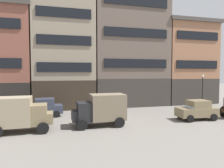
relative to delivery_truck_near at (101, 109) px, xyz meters
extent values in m
plane|color=slate|center=(1.17, 0.93, -1.42)|extent=(120.00, 120.00, 0.00)
cube|color=#33281E|center=(-2.69, 10.01, 0.33)|extent=(7.25, 5.17, 3.50)
cube|color=gray|center=(-2.69, 10.01, 8.20)|extent=(7.25, 5.17, 12.24)
cube|color=black|center=(-2.69, 7.36, 3.61)|extent=(6.09, 0.12, 1.10)
cube|color=black|center=(-2.69, 7.36, 6.67)|extent=(6.09, 0.12, 1.10)
cube|color=black|center=(-2.69, 7.36, 9.73)|extent=(6.09, 0.12, 1.10)
cube|color=#38332D|center=(6.00, 10.01, 0.40)|extent=(9.81, 5.17, 3.66)
cube|color=#66564C|center=(6.00, 10.01, 7.93)|extent=(9.81, 5.17, 11.39)
cube|color=black|center=(6.00, 7.36, 4.13)|extent=(8.24, 0.12, 1.10)
cube|color=black|center=(6.00, 7.36, 7.93)|extent=(8.24, 0.12, 1.10)
cube|color=black|center=(6.00, 7.36, 11.73)|extent=(8.24, 0.12, 1.10)
cube|color=#38332D|center=(14.81, 10.01, 0.36)|extent=(7.51, 5.17, 3.57)
cube|color=#9E6B4C|center=(14.81, 10.01, 6.02)|extent=(7.51, 5.17, 7.75)
cube|color=#47423D|center=(14.81, 10.01, 10.14)|extent=(8.01, 5.67, 0.50)
cube|color=black|center=(14.81, 7.36, 4.08)|extent=(6.31, 0.12, 1.10)
cube|color=black|center=(14.81, 7.36, 7.96)|extent=(6.31, 0.12, 1.10)
cylinder|color=black|center=(12.50, 0.21, -0.87)|extent=(1.10, 0.14, 1.10)
cube|color=black|center=(-1.22, -0.02, -0.15)|extent=(1.43, 1.72, 1.50)
cube|color=black|center=(-1.92, -0.03, -0.45)|extent=(0.92, 1.46, 0.80)
cube|color=#756651|center=(0.58, 0.01, 0.15)|extent=(2.83, 1.95, 2.10)
cube|color=silver|center=(-1.67, -0.03, 0.10)|extent=(0.21, 1.36, 0.64)
cylinder|color=black|center=(-1.65, -0.98, -1.00)|extent=(0.84, 0.23, 0.84)
cylinder|color=black|center=(-1.68, 0.92, -1.00)|extent=(0.84, 0.23, 0.84)
cylinder|color=black|center=(1.35, -0.93, -1.00)|extent=(0.84, 0.23, 0.84)
cylinder|color=black|center=(1.32, 0.97, -1.00)|extent=(0.84, 0.23, 0.84)
cube|color=#7A6B4C|center=(-4.93, -0.26, -0.15)|extent=(1.45, 1.74, 1.50)
cube|color=#7A6B4C|center=(-4.23, -0.24, -0.45)|extent=(0.94, 1.47, 0.80)
cube|color=gray|center=(-6.73, -0.31, 0.15)|extent=(2.86, 1.98, 2.10)
cube|color=silver|center=(-4.48, -0.24, 0.10)|extent=(0.23, 1.37, 0.64)
cylinder|color=black|center=(-4.51, 0.71, -1.00)|extent=(0.85, 0.24, 0.84)
cylinder|color=black|center=(-4.45, -1.19, -1.00)|extent=(0.85, 0.24, 0.84)
cylinder|color=black|center=(-7.51, 0.62, -1.00)|extent=(0.85, 0.24, 0.84)
cube|color=#333847|center=(-4.91, 4.81, -0.69)|extent=(3.85, 1.98, 0.80)
cube|color=#333847|center=(-4.76, 4.83, 0.06)|extent=(1.94, 1.62, 0.70)
cube|color=silver|center=(-5.60, 4.73, -0.07)|extent=(0.47, 1.34, 0.56)
cylinder|color=black|center=(-6.01, 3.85, -1.09)|extent=(0.68, 0.25, 0.66)
cylinder|color=black|center=(-6.19, 5.52, -1.09)|extent=(0.68, 0.25, 0.66)
cylinder|color=black|center=(-3.62, 4.10, -1.09)|extent=(0.68, 0.25, 0.66)
cylinder|color=black|center=(-3.80, 5.77, -1.09)|extent=(0.68, 0.25, 0.66)
cube|color=#7A6B4C|center=(9.13, -0.11, -0.69)|extent=(3.75, 1.72, 0.80)
cube|color=#7A6B4C|center=(9.28, -0.11, 0.06)|extent=(1.85, 1.50, 0.70)
cube|color=silver|center=(8.43, -0.09, -0.07)|extent=(0.38, 1.32, 0.56)
cylinder|color=black|center=(7.90, -0.91, -1.09)|extent=(0.67, 0.20, 0.66)
cylinder|color=black|center=(7.95, 0.77, -1.09)|extent=(0.67, 0.20, 0.66)
cylinder|color=black|center=(10.30, -0.99, -1.09)|extent=(0.67, 0.20, 0.66)
cylinder|color=black|center=(10.35, 0.69, -1.09)|extent=(0.67, 0.20, 0.66)
cylinder|color=black|center=(1.59, 4.83, -1.00)|extent=(0.16, 0.16, 0.85)
cylinder|color=black|center=(1.79, 4.83, -1.00)|extent=(0.16, 0.16, 0.85)
cylinder|color=black|center=(1.69, 4.83, -0.26)|extent=(0.45, 0.45, 0.62)
sphere|color=tan|center=(1.69, 4.83, 0.18)|extent=(0.22, 0.22, 0.22)
cylinder|color=black|center=(1.69, 4.83, 0.28)|extent=(0.28, 0.28, 0.02)
cylinder|color=black|center=(1.69, 4.83, 0.33)|extent=(0.18, 0.18, 0.09)
cylinder|color=black|center=(14.71, 6.09, 0.48)|extent=(0.12, 0.12, 3.80)
sphere|color=silver|center=(14.71, 6.09, 2.54)|extent=(0.32, 0.32, 0.32)
cylinder|color=maroon|center=(-0.90, 6.13, -1.07)|extent=(0.24, 0.24, 0.70)
sphere|color=maroon|center=(-0.90, 6.13, -0.70)|extent=(0.22, 0.22, 0.22)
camera|label=1|loc=(-3.17, -16.12, 2.98)|focal=32.11mm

